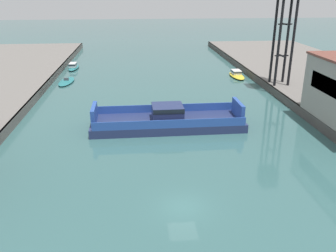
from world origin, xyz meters
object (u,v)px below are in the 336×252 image
chain_ferry (168,120)px  moored_boat_near_right (66,81)px  moored_boat_near_left (237,74)px  moored_boat_mid_left (73,67)px  crane_tower (288,1)px

chain_ferry → moored_boat_near_right: (-17.83, 26.08, -0.75)m
moored_boat_near_left → moored_boat_mid_left: 37.31m
crane_tower → moored_boat_mid_left: bearing=150.3°
moored_boat_near_left → chain_ferry: bearing=-121.8°
moored_boat_mid_left → chain_ferry: bearing=-64.7°
chain_ferry → moored_boat_near_left: (17.21, 27.80, -0.49)m
moored_boat_near_left → moored_boat_mid_left: bearing=162.6°
moored_boat_mid_left → crane_tower: 48.44m
chain_ferry → moored_boat_mid_left: 43.06m
moored_boat_near_right → crane_tower: size_ratio=0.43×
moored_boat_near_left → crane_tower: crane_tower is taller
moored_boat_mid_left → crane_tower: size_ratio=0.40×
moored_boat_mid_left → crane_tower: bearing=-29.7°
moored_boat_near_right → moored_boat_mid_left: 12.86m
chain_ferry → moored_boat_mid_left: (-18.40, 38.93, -0.44)m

